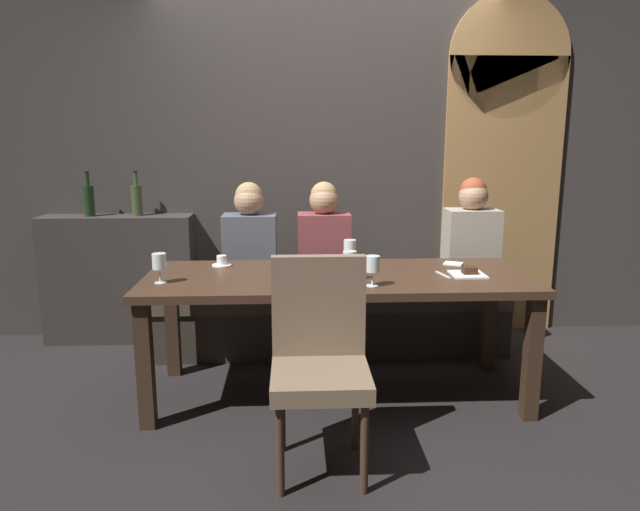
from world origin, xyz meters
TOP-DOWN VIEW (x-y plane):
  - ground at (0.00, 0.00)m, footprint 9.00×9.00m
  - back_wall_tiled at (0.00, 1.22)m, footprint 6.00×0.12m
  - arched_door at (1.35, 1.15)m, footprint 0.90×0.05m
  - back_counter at (-1.55, 1.04)m, footprint 1.10×0.28m
  - dining_table at (0.00, 0.00)m, footprint 2.20×0.84m
  - banquette_bench at (0.00, 0.70)m, footprint 2.50×0.44m
  - chair_near_side at (-0.13, -0.72)m, footprint 0.44×0.44m
  - diner_redhead at (-0.55, 0.68)m, footprint 0.36×0.24m
  - diner_bearded at (-0.04, 0.73)m, footprint 0.36×0.24m
  - diner_far_end at (0.99, 0.68)m, footprint 0.36×0.24m
  - wine_bottle_dark_red at (-1.73, 1.02)m, footprint 0.08×0.08m
  - wine_bottle_pale_label at (-1.39, 1.05)m, footprint 0.08×0.08m
  - wine_glass_far_right at (0.17, -0.27)m, footprint 0.08×0.08m
  - wine_glass_end_left at (-0.97, -0.15)m, footprint 0.08×0.08m
  - wine_glass_near_right at (0.06, -0.13)m, footprint 0.08×0.08m
  - wine_glass_near_left at (-0.15, -0.34)m, footprint 0.08×0.08m
  - wine_glass_far_left at (0.09, 0.21)m, footprint 0.08×0.08m
  - espresso_cup at (-0.69, 0.27)m, footprint 0.12×0.12m
  - dessert_plate at (0.75, -0.05)m, footprint 0.19×0.19m
  - fork_on_table at (0.61, -0.04)m, footprint 0.05×0.17m
  - folded_napkin at (0.74, 0.24)m, footprint 0.14×0.14m

SIDE VIEW (x-z plane):
  - ground at x=0.00m, z-range 0.00..0.00m
  - banquette_bench at x=0.00m, z-range 0.00..0.45m
  - back_counter at x=-1.55m, z-range 0.00..0.95m
  - chair_near_side at x=-0.13m, z-range 0.07..1.05m
  - dining_table at x=0.00m, z-range 0.28..1.02m
  - fork_on_table at x=0.61m, z-range 0.74..0.75m
  - folded_napkin at x=0.74m, z-range 0.74..0.75m
  - dessert_plate at x=0.75m, z-range 0.73..0.78m
  - espresso_cup at x=-0.69m, z-range 0.73..0.80m
  - diner_bearded at x=-0.04m, z-range 0.43..1.20m
  - diner_redhead at x=-0.55m, z-range 0.43..1.20m
  - diner_far_end at x=0.99m, z-range 0.43..1.22m
  - wine_glass_far_right at x=0.17m, z-range 0.77..0.93m
  - wine_glass_far_left at x=0.09m, z-range 0.77..0.94m
  - wine_glass_end_left at x=-0.97m, z-range 0.77..0.94m
  - wine_glass_near_right at x=0.06m, z-range 0.77..0.94m
  - wine_glass_near_left at x=-0.15m, z-range 0.77..0.94m
  - wine_bottle_dark_red at x=-1.73m, z-range 0.91..1.23m
  - wine_bottle_pale_label at x=-1.39m, z-range 0.91..1.23m
  - arched_door at x=1.35m, z-range 0.09..2.64m
  - back_wall_tiled at x=0.00m, z-range 0.00..3.00m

